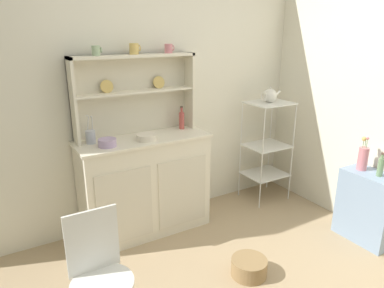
{
  "coord_description": "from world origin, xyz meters",
  "views": [
    {
      "loc": [
        -1.33,
        -1.39,
        1.81
      ],
      "look_at": [
        0.15,
        1.12,
        0.87
      ],
      "focal_mm": 33.05,
      "sensor_mm": 36.0,
      "label": 1
    }
  ],
  "objects_px": {
    "bakers_rack": "(267,140)",
    "oil_bottle": "(381,166)",
    "side_shelf_blue": "(368,207)",
    "cup_sage_0": "(96,51)",
    "wire_chair": "(98,268)",
    "utensil_jar": "(91,137)",
    "porcelain_teapot": "(270,96)",
    "hutch_cabinet": "(145,184)",
    "hutch_shelf_unit": "(134,88)",
    "flower_vase": "(363,157)",
    "bowl_mixing_large": "(107,143)",
    "floor_basket": "(249,267)",
    "jam_bottle": "(182,120)"
  },
  "relations": [
    {
      "from": "bakers_rack",
      "to": "oil_bottle",
      "type": "bearing_deg",
      "value": -79.0
    },
    {
      "from": "side_shelf_blue",
      "to": "cup_sage_0",
      "type": "xyz_separation_m",
      "value": [
        -1.95,
        1.26,
        1.34
      ]
    },
    {
      "from": "wire_chair",
      "to": "utensil_jar",
      "type": "distance_m",
      "value": 1.23
    },
    {
      "from": "porcelain_teapot",
      "to": "wire_chair",
      "type": "bearing_deg",
      "value": -155.35
    },
    {
      "from": "wire_chair",
      "to": "hutch_cabinet",
      "type": "bearing_deg",
      "value": 83.65
    },
    {
      "from": "hutch_shelf_unit",
      "to": "porcelain_teapot",
      "type": "distance_m",
      "value": 1.44
    },
    {
      "from": "flower_vase",
      "to": "hutch_shelf_unit",
      "type": "bearing_deg",
      "value": 144.06
    },
    {
      "from": "wire_chair",
      "to": "oil_bottle",
      "type": "relative_size",
      "value": 4.12
    },
    {
      "from": "hutch_shelf_unit",
      "to": "wire_chair",
      "type": "height_order",
      "value": "hutch_shelf_unit"
    },
    {
      "from": "bowl_mixing_large",
      "to": "utensil_jar",
      "type": "relative_size",
      "value": 0.62
    },
    {
      "from": "hutch_shelf_unit",
      "to": "utensil_jar",
      "type": "xyz_separation_m",
      "value": [
        -0.43,
        -0.09,
        -0.35
      ]
    },
    {
      "from": "side_shelf_blue",
      "to": "oil_bottle",
      "type": "xyz_separation_m",
      "value": [
        0.0,
        -0.05,
        0.4
      ]
    },
    {
      "from": "hutch_shelf_unit",
      "to": "floor_basket",
      "type": "height_order",
      "value": "hutch_shelf_unit"
    },
    {
      "from": "utensil_jar",
      "to": "oil_bottle",
      "type": "xyz_separation_m",
      "value": [
        2.07,
        -1.27,
        -0.25
      ]
    },
    {
      "from": "jam_bottle",
      "to": "oil_bottle",
      "type": "distance_m",
      "value": 1.78
    },
    {
      "from": "hutch_shelf_unit",
      "to": "flower_vase",
      "type": "relative_size",
      "value": 3.57
    },
    {
      "from": "hutch_shelf_unit",
      "to": "floor_basket",
      "type": "distance_m",
      "value": 1.77
    },
    {
      "from": "wire_chair",
      "to": "flower_vase",
      "type": "distance_m",
      "value": 2.38
    },
    {
      "from": "side_shelf_blue",
      "to": "flower_vase",
      "type": "height_order",
      "value": "flower_vase"
    },
    {
      "from": "flower_vase",
      "to": "porcelain_teapot",
      "type": "bearing_deg",
      "value": 102.89
    },
    {
      "from": "utensil_jar",
      "to": "porcelain_teapot",
      "type": "bearing_deg",
      "value": -3.69
    },
    {
      "from": "jam_bottle",
      "to": "flower_vase",
      "type": "xyz_separation_m",
      "value": [
        1.2,
        -1.11,
        -0.25
      ]
    },
    {
      "from": "cup_sage_0",
      "to": "jam_bottle",
      "type": "relative_size",
      "value": 0.36
    },
    {
      "from": "cup_sage_0",
      "to": "oil_bottle",
      "type": "distance_m",
      "value": 2.53
    },
    {
      "from": "jam_bottle",
      "to": "flower_vase",
      "type": "distance_m",
      "value": 1.65
    },
    {
      "from": "hutch_shelf_unit",
      "to": "hutch_cabinet",
      "type": "bearing_deg",
      "value": -90.0
    },
    {
      "from": "cup_sage_0",
      "to": "hutch_cabinet",
      "type": "bearing_deg",
      "value": -21.09
    },
    {
      "from": "cup_sage_0",
      "to": "utensil_jar",
      "type": "height_order",
      "value": "cup_sage_0"
    },
    {
      "from": "hutch_cabinet",
      "to": "side_shelf_blue",
      "type": "xyz_separation_m",
      "value": [
        1.64,
        -1.14,
        -0.15
      ]
    },
    {
      "from": "hutch_shelf_unit",
      "to": "oil_bottle",
      "type": "distance_m",
      "value": 2.21
    },
    {
      "from": "hutch_cabinet",
      "to": "flower_vase",
      "type": "relative_size",
      "value": 3.82
    },
    {
      "from": "wire_chair",
      "to": "jam_bottle",
      "type": "distance_m",
      "value": 1.68
    },
    {
      "from": "wire_chair",
      "to": "jam_bottle",
      "type": "height_order",
      "value": "jam_bottle"
    },
    {
      "from": "wire_chair",
      "to": "floor_basket",
      "type": "distance_m",
      "value": 1.23
    },
    {
      "from": "bakers_rack",
      "to": "floor_basket",
      "type": "height_order",
      "value": "bakers_rack"
    },
    {
      "from": "hutch_cabinet",
      "to": "floor_basket",
      "type": "bearing_deg",
      "value": -67.65
    },
    {
      "from": "bowl_mixing_large",
      "to": "oil_bottle",
      "type": "distance_m",
      "value": 2.28
    },
    {
      "from": "floor_basket",
      "to": "utensil_jar",
      "type": "xyz_separation_m",
      "value": [
        -0.85,
        1.08,
        0.9
      ]
    },
    {
      "from": "floor_basket",
      "to": "utensil_jar",
      "type": "distance_m",
      "value": 1.65
    },
    {
      "from": "bakers_rack",
      "to": "hutch_shelf_unit",
      "type": "bearing_deg",
      "value": 171.72
    },
    {
      "from": "hutch_shelf_unit",
      "to": "cup_sage_0",
      "type": "height_order",
      "value": "cup_sage_0"
    },
    {
      "from": "oil_bottle",
      "to": "floor_basket",
      "type": "bearing_deg",
      "value": 171.43
    },
    {
      "from": "hutch_shelf_unit",
      "to": "bowl_mixing_large",
      "type": "xyz_separation_m",
      "value": [
        -0.34,
        -0.24,
        -0.38
      ]
    },
    {
      "from": "hutch_cabinet",
      "to": "wire_chair",
      "type": "relative_size",
      "value": 1.38
    },
    {
      "from": "side_shelf_blue",
      "to": "hutch_shelf_unit",
      "type": "bearing_deg",
      "value": 141.4
    },
    {
      "from": "bakers_rack",
      "to": "utensil_jar",
      "type": "relative_size",
      "value": 4.6
    },
    {
      "from": "side_shelf_blue",
      "to": "jam_bottle",
      "type": "xyz_separation_m",
      "value": [
        -1.2,
        1.23,
        0.68
      ]
    },
    {
      "from": "flower_vase",
      "to": "cup_sage_0",
      "type": "bearing_deg",
      "value": 149.65
    },
    {
      "from": "floor_basket",
      "to": "cup_sage_0",
      "type": "xyz_separation_m",
      "value": [
        -0.73,
        1.13,
        1.59
      ]
    },
    {
      "from": "jam_bottle",
      "to": "oil_bottle",
      "type": "xyz_separation_m",
      "value": [
        1.2,
        -1.28,
        -0.28
      ]
    }
  ]
}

